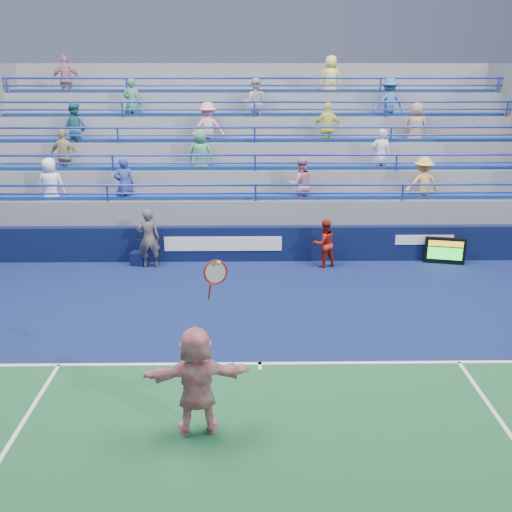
{
  "coord_description": "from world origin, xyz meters",
  "views": [
    {
      "loc": [
        -0.22,
        -10.34,
        5.85
      ],
      "look_at": [
        -0.04,
        2.5,
        1.5
      ],
      "focal_mm": 40.0,
      "sensor_mm": 36.0,
      "label": 1
    }
  ],
  "objects_px": {
    "judge_chair": "(139,257)",
    "ball_girl": "(324,243)",
    "serve_speed_board": "(445,251)",
    "tennis_player": "(197,381)",
    "line_judge": "(149,238)"
  },
  "relations": [
    {
      "from": "judge_chair",
      "to": "line_judge",
      "type": "height_order",
      "value": "line_judge"
    },
    {
      "from": "judge_chair",
      "to": "serve_speed_board",
      "type": "bearing_deg",
      "value": -0.35
    },
    {
      "from": "judge_chair",
      "to": "tennis_player",
      "type": "height_order",
      "value": "tennis_player"
    },
    {
      "from": "serve_speed_board",
      "to": "judge_chair",
      "type": "xyz_separation_m",
      "value": [
        -9.35,
        0.06,
        -0.18
      ]
    },
    {
      "from": "ball_girl",
      "to": "tennis_player",
      "type": "bearing_deg",
      "value": 49.9
    },
    {
      "from": "serve_speed_board",
      "to": "ball_girl",
      "type": "relative_size",
      "value": 0.82
    },
    {
      "from": "judge_chair",
      "to": "ball_girl",
      "type": "xyz_separation_m",
      "value": [
        5.62,
        -0.25,
        0.49
      ]
    },
    {
      "from": "judge_chair",
      "to": "ball_girl",
      "type": "relative_size",
      "value": 0.51
    },
    {
      "from": "ball_girl",
      "to": "serve_speed_board",
      "type": "bearing_deg",
      "value": 163.95
    },
    {
      "from": "line_judge",
      "to": "ball_girl",
      "type": "distance_m",
      "value": 5.26
    },
    {
      "from": "serve_speed_board",
      "to": "judge_chair",
      "type": "height_order",
      "value": "serve_speed_board"
    },
    {
      "from": "tennis_player",
      "to": "line_judge",
      "type": "height_order",
      "value": "tennis_player"
    },
    {
      "from": "serve_speed_board",
      "to": "ball_girl",
      "type": "bearing_deg",
      "value": -177.04
    },
    {
      "from": "tennis_player",
      "to": "ball_girl",
      "type": "height_order",
      "value": "tennis_player"
    },
    {
      "from": "line_judge",
      "to": "ball_girl",
      "type": "height_order",
      "value": "line_judge"
    }
  ]
}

